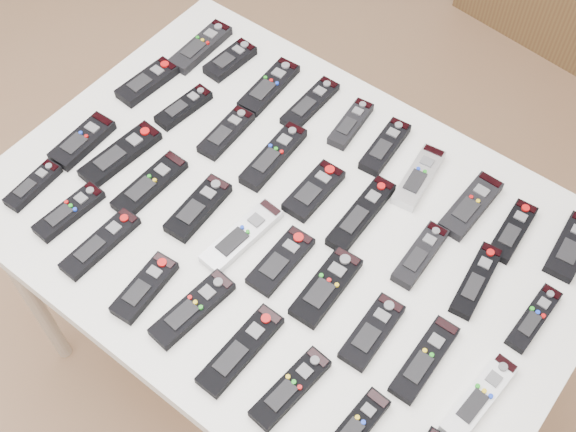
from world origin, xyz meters
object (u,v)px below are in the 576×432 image
Objects in this scene: remote_20 at (121,154)px; remote_21 at (150,184)px; remote_33 at (193,309)px; remote_15 at (361,214)px; remote_4 at (351,124)px; remote_1 at (230,60)px; remote_7 at (471,206)px; remote_35 at (291,388)px; remote_29 at (33,185)px; remote_28 at (480,397)px; remote_32 at (145,288)px; remote_17 at (476,280)px; remote_31 at (100,243)px; remote_30 at (69,212)px; remote_22 at (198,208)px; remote_13 at (274,156)px; remote_16 at (420,255)px; remote_0 at (201,47)px; remote_12 at (226,133)px; remote_9 at (571,247)px; remote_11 at (184,107)px; remote_19 at (82,141)px; remote_36 at (357,425)px; remote_34 at (241,350)px; remote_27 at (425,359)px; remote_10 at (147,82)px; remote_14 at (314,191)px; remote_26 at (372,332)px; remote_3 at (310,104)px; remote_25 at (326,287)px; remote_24 at (281,261)px; remote_2 at (269,87)px; remote_5 at (385,147)px; remote_8 at (513,231)px; remote_23 at (242,236)px; remote_6 at (419,177)px.

remote_20 reaches higher than remote_21.
remote_15 is at bearing 76.32° from remote_33.
remote_20 is (-0.36, -0.39, 0.00)m from remote_4.
remote_7 is (0.69, -0.02, 0.00)m from remote_1.
remote_29 is at bearing -176.53° from remote_35.
remote_32 is (-0.64, -0.21, 0.00)m from remote_28.
remote_17 is at bearing 0.05° from remote_15.
remote_30 is at bearing 173.59° from remote_31.
remote_13 is at bearing 75.91° from remote_22.
remote_16 is (0.32, -0.21, 0.00)m from remote_4.
remote_22 is (0.33, -0.37, 0.00)m from remote_0.
remote_7 is 0.78m from remote_20.
remote_7 is at bearing 13.36° from remote_12.
remote_9 is (0.55, 0.00, -0.00)m from remote_4.
remote_11 is 0.95× the size of remote_12.
remote_15 is 1.28× the size of remote_19.
remote_20 is 0.92m from remote_28.
remote_36 is at bearing -9.03° from remote_20.
remote_34 is at bearing -5.21° from remote_29.
remote_27 is (0.01, -0.21, -0.00)m from remote_17.
remote_4 is 0.50m from remote_10.
remote_33 is (0.24, -0.38, 0.00)m from remote_12.
remote_34 is at bearing -74.27° from remote_14.
remote_10 is 1.00× the size of remote_26.
remote_11 reaches higher than remote_21.
remote_11 and remote_29 have the same top height.
remote_3 is 0.98× the size of remote_25.
remote_35 is (0.18, -0.20, 0.00)m from remote_24.
remote_17 is at bearing 56.32° from remote_34.
remote_1 reaches higher than remote_4.
remote_36 is at bearing -44.34° from remote_2.
remote_9 is 1.09m from remote_19.
remote_1 reaches higher than remote_29.
remote_29 is at bearing -95.18° from remote_1.
remote_7 is 0.99× the size of remote_25.
remote_5 is 0.58m from remote_33.
remote_23 is at bearing -145.00° from remote_8.
remote_12 and remote_28 have the same top height.
remote_33 is (0.48, -0.01, 0.00)m from remote_29.
remote_25 is 0.28m from remote_36.
remote_16 is at bearing -142.85° from remote_9.
remote_11 is 0.92× the size of remote_19.
remote_2 and remote_21 have the same top height.
remote_30 is at bearing -77.38° from remote_20.
remote_32 is 0.36m from remote_35.
remote_7 is at bearing 105.33° from remote_27.
remote_11 is (-0.55, -0.16, -0.00)m from remote_6.
remote_5 is at bearing 158.49° from remote_6.
remote_23 is at bearing 31.84° from remote_30.
remote_29 is (-0.20, -0.16, 0.00)m from remote_21.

